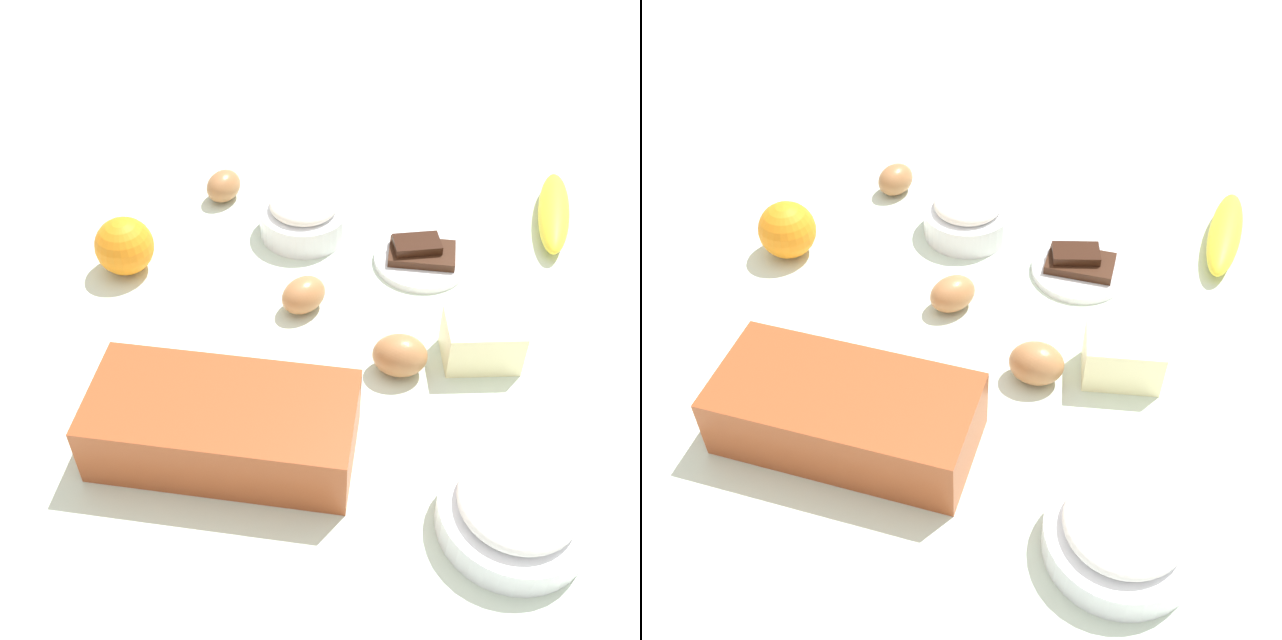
{
  "view_description": "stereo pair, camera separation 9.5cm",
  "coord_description": "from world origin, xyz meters",
  "views": [
    {
      "loc": [
        -0.11,
        0.68,
        0.71
      ],
      "look_at": [
        0.0,
        0.0,
        0.04
      ],
      "focal_mm": 44.58,
      "sensor_mm": 36.0,
      "label": 1
    },
    {
      "loc": [
        -0.2,
        0.65,
        0.71
      ],
      "look_at": [
        0.0,
        0.0,
        0.04
      ],
      "focal_mm": 44.58,
      "sensor_mm": 36.0,
      "label": 2
    }
  ],
  "objects": [
    {
      "name": "egg_beside_bowl",
      "position": [
        -0.1,
        0.03,
        0.03
      ],
      "size": [
        0.07,
        0.06,
        0.05
      ],
      "primitive_type": "ellipsoid",
      "rotation": [
        0.0,
        1.57,
        3.2
      ],
      "color": "#AC7446",
      "rests_on": "ground_plane"
    },
    {
      "name": "egg_near_butter",
      "position": [
        0.19,
        -0.28,
        0.02
      ],
      "size": [
        0.06,
        0.07,
        0.05
      ],
      "primitive_type": "ellipsoid",
      "rotation": [
        0.0,
        1.57,
        4.33
      ],
      "color": "#A56F43",
      "rests_on": "ground_plane"
    },
    {
      "name": "orange_fruit",
      "position": [
        0.28,
        -0.1,
        0.04
      ],
      "size": [
        0.08,
        0.08,
        0.08
      ],
      "primitive_type": "sphere",
      "color": "orange",
      "rests_on": "ground_plane"
    },
    {
      "name": "egg_loose",
      "position": [
        0.03,
        -0.06,
        0.02
      ],
      "size": [
        0.08,
        0.08,
        0.05
      ],
      "primitive_type": "ellipsoid",
      "rotation": [
        0.0,
        1.57,
        4.02
      ],
      "color": "#AE7547",
      "rests_on": "ground_plane"
    },
    {
      "name": "loaf_pan",
      "position": [
        0.08,
        0.17,
        0.04
      ],
      "size": [
        0.28,
        0.13,
        0.08
      ],
      "rotation": [
        0.0,
        0.0,
        0.01
      ],
      "color": "#9E4723",
      "rests_on": "ground_plane"
    },
    {
      "name": "banana",
      "position": [
        -0.3,
        -0.29,
        0.02
      ],
      "size": [
        0.05,
        0.19,
        0.04
      ],
      "primitive_type": "ellipsoid",
      "rotation": [
        0.0,
        0.0,
        1.52
      ],
      "color": "yellow",
      "rests_on": "ground_plane"
    },
    {
      "name": "sugar_bowl",
      "position": [
        -0.23,
        0.22,
        0.03
      ],
      "size": [
        0.15,
        0.15,
        0.07
      ],
      "color": "white",
      "rests_on": "ground_plane"
    },
    {
      "name": "butter_block",
      "position": [
        -0.19,
        -0.01,
        0.03
      ],
      "size": [
        0.1,
        0.08,
        0.06
      ],
      "primitive_type": "cube",
      "rotation": [
        0.0,
        0.0,
        0.19
      ],
      "color": "#F4EDB2",
      "rests_on": "ground_plane"
    },
    {
      "name": "ground_plane",
      "position": [
        0.0,
        0.0,
        -0.01
      ],
      "size": [
        2.4,
        2.4,
        0.02
      ],
      "primitive_type": "cube",
      "color": "silver"
    },
    {
      "name": "flour_bowl",
      "position": [
        0.06,
        -0.22,
        0.03
      ],
      "size": [
        0.13,
        0.13,
        0.07
      ],
      "color": "white",
      "rests_on": "ground_plane"
    },
    {
      "name": "chocolate_plate",
      "position": [
        -0.11,
        -0.17,
        0.01
      ],
      "size": [
        0.13,
        0.13,
        0.03
      ],
      "color": "white",
      "rests_on": "ground_plane"
    }
  ]
}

